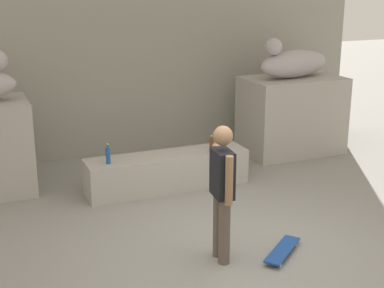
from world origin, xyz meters
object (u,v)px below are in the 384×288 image
statue_reclining_right (293,63)px  bottle_blue (108,155)px  skater (222,188)px  bottle_brown (211,146)px  skateboard (283,250)px

statue_reclining_right → bottle_blue: size_ratio=5.34×
bottle_blue → skater: bearing=-72.7°
bottle_brown → bottle_blue: bearing=176.3°
statue_reclining_right → skateboard: size_ratio=2.25×
skateboard → bottle_blue: bearing=80.8°
statue_reclining_right → bottle_blue: bearing=3.1°
skateboard → bottle_brown: (0.18, 2.49, 0.63)m
bottle_brown → bottle_blue: bottle_blue is taller
bottle_brown → skateboard: bearing=-94.1°
statue_reclining_right → bottle_blue: (-3.88, -1.03, -1.05)m
bottle_blue → statue_reclining_right: bearing=14.9°
skater → bottle_blue: size_ratio=5.31×
skater → bottle_brown: size_ratio=5.74×
skater → bottle_blue: (-0.75, 2.40, -0.21)m
bottle_blue → skateboard: bearing=-60.1°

